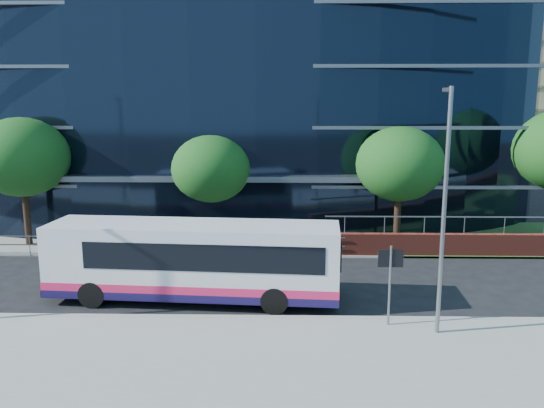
{
  "coord_description": "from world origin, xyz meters",
  "views": [
    {
      "loc": [
        0.85,
        -18.83,
        7.56
      ],
      "look_at": [
        0.31,
        8.0,
        2.57
      ],
      "focal_mm": 35.0,
      "sensor_mm": 36.0,
      "label": 1
    }
  ],
  "objects_px": {
    "city_bus": "(196,260)",
    "street_sign": "(390,269)",
    "tree_far_a": "(22,157)",
    "streetlight_east": "(444,205)",
    "tree_far_c": "(400,164)",
    "tree_dist_e": "(494,134)",
    "tree_far_b": "(211,169)"
  },
  "relations": [
    {
      "from": "tree_far_a",
      "to": "street_sign",
      "type": "bearing_deg",
      "value": -31.17
    },
    {
      "from": "tree_dist_e",
      "to": "city_bus",
      "type": "height_order",
      "value": "tree_dist_e"
    },
    {
      "from": "tree_far_c",
      "to": "streetlight_east",
      "type": "height_order",
      "value": "streetlight_east"
    },
    {
      "from": "tree_far_a",
      "to": "streetlight_east",
      "type": "bearing_deg",
      "value": -30.46
    },
    {
      "from": "tree_far_b",
      "to": "street_sign",
      "type": "bearing_deg",
      "value": -55.92
    },
    {
      "from": "tree_dist_e",
      "to": "city_bus",
      "type": "xyz_separation_m",
      "value": [
        -26.51,
        -38.99,
        -2.91
      ]
    },
    {
      "from": "tree_far_b",
      "to": "tree_far_c",
      "type": "xyz_separation_m",
      "value": [
        10.0,
        -0.5,
        0.33
      ]
    },
    {
      "from": "street_sign",
      "to": "tree_dist_e",
      "type": "height_order",
      "value": "tree_dist_e"
    },
    {
      "from": "street_sign",
      "to": "tree_far_a",
      "type": "relative_size",
      "value": 0.4
    },
    {
      "from": "tree_far_a",
      "to": "city_bus",
      "type": "height_order",
      "value": "tree_far_a"
    },
    {
      "from": "tree_far_b",
      "to": "streetlight_east",
      "type": "relative_size",
      "value": 0.76
    },
    {
      "from": "tree_far_b",
      "to": "streetlight_east",
      "type": "distance_m",
      "value": 14.74
    },
    {
      "from": "city_bus",
      "to": "tree_far_c",
      "type": "bearing_deg",
      "value": 44.31
    },
    {
      "from": "street_sign",
      "to": "tree_dist_e",
      "type": "xyz_separation_m",
      "value": [
        19.5,
        41.59,
        2.39
      ]
    },
    {
      "from": "tree_far_c",
      "to": "tree_dist_e",
      "type": "relative_size",
      "value": 1.0
    },
    {
      "from": "street_sign",
      "to": "tree_far_c",
      "type": "relative_size",
      "value": 0.43
    },
    {
      "from": "streetlight_east",
      "to": "city_bus",
      "type": "distance_m",
      "value": 9.51
    },
    {
      "from": "tree_dist_e",
      "to": "city_bus",
      "type": "distance_m",
      "value": 47.24
    },
    {
      "from": "tree_far_b",
      "to": "tree_dist_e",
      "type": "height_order",
      "value": "tree_dist_e"
    },
    {
      "from": "tree_far_b",
      "to": "city_bus",
      "type": "relative_size",
      "value": 0.53
    },
    {
      "from": "city_bus",
      "to": "tree_far_a",
      "type": "bearing_deg",
      "value": 146.98
    },
    {
      "from": "city_bus",
      "to": "tree_dist_e",
      "type": "bearing_deg",
      "value": 60.05
    },
    {
      "from": "tree_far_b",
      "to": "city_bus",
      "type": "height_order",
      "value": "tree_far_b"
    },
    {
      "from": "tree_far_c",
      "to": "streetlight_east",
      "type": "relative_size",
      "value": 0.81
    },
    {
      "from": "street_sign",
      "to": "tree_dist_e",
      "type": "relative_size",
      "value": 0.43
    },
    {
      "from": "tree_far_b",
      "to": "city_bus",
      "type": "xyz_separation_m",
      "value": [
        0.49,
        -8.49,
        -2.58
      ]
    },
    {
      "from": "tree_far_a",
      "to": "tree_far_c",
      "type": "bearing_deg",
      "value": 0.0
    },
    {
      "from": "street_sign",
      "to": "tree_far_b",
      "type": "bearing_deg",
      "value": 124.08
    },
    {
      "from": "street_sign",
      "to": "city_bus",
      "type": "xyz_separation_m",
      "value": [
        -7.01,
        2.6,
        -0.52
      ]
    },
    {
      "from": "city_bus",
      "to": "street_sign",
      "type": "bearing_deg",
      "value": -16.09
    },
    {
      "from": "tree_far_a",
      "to": "tree_dist_e",
      "type": "height_order",
      "value": "tree_far_a"
    },
    {
      "from": "street_sign",
      "to": "tree_far_b",
      "type": "xyz_separation_m",
      "value": [
        -7.5,
        11.09,
        2.06
      ]
    }
  ]
}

